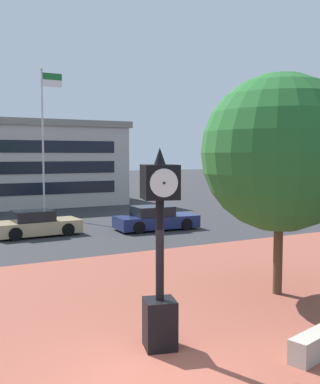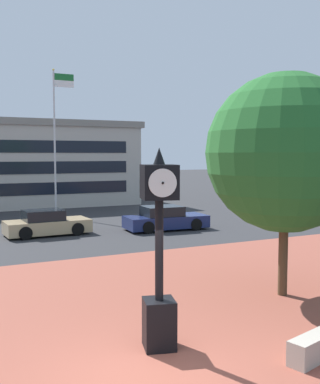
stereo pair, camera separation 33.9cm
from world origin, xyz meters
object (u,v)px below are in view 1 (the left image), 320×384
object	(u,v)px
flagpole_primary	(44,133)
plaza_tree	(283,156)
car_street_far	(155,219)
street_clock	(160,256)
car_street_mid	(36,224)

from	to	relation	value
flagpole_primary	plaza_tree	bearing A→B (deg)	-84.47
flagpole_primary	car_street_far	bearing A→B (deg)	-64.12
plaza_tree	street_clock	bearing A→B (deg)	-159.58
car_street_mid	flagpole_primary	size ratio (longest dim) A/B	0.44
car_street_mid	car_street_far	bearing A→B (deg)	77.27
street_clock	car_street_far	size ratio (longest dim) A/B	0.93
street_clock	flagpole_primary	distance (m)	22.07
car_street_far	flagpole_primary	size ratio (longest dim) A/B	0.47
plaza_tree	car_street_mid	xyz separation A→B (m)	(-4.14, 12.83, -3.42)
plaza_tree	car_street_mid	distance (m)	13.90
plaza_tree	flagpole_primary	world-z (taller)	flagpole_primary
plaza_tree	car_street_mid	world-z (taller)	plaza_tree
car_street_mid	car_street_far	world-z (taller)	same
street_clock	plaza_tree	size ratio (longest dim) A/B	0.66
street_clock	plaza_tree	xyz separation A→B (m)	(5.05, 1.88, 2.02)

